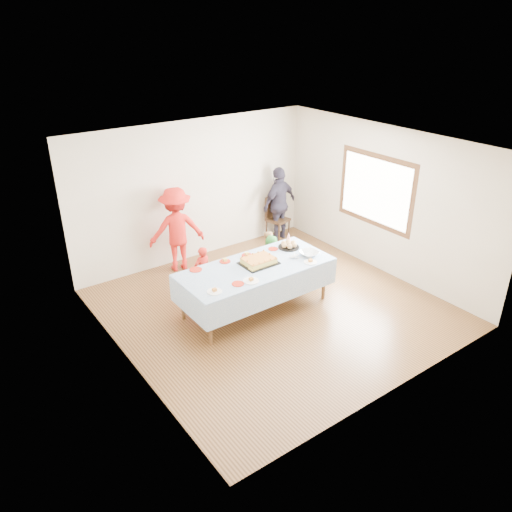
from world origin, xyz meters
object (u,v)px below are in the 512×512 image
at_px(dining_chair, 275,215).
at_px(adult_left, 177,229).
at_px(birthday_cake, 259,261).
at_px(party_table, 256,269).

xyz_separation_m(dining_chair, adult_left, (-2.38, -0.08, 0.28)).
bearing_deg(dining_chair, birthday_cake, -146.75).
bearing_deg(birthday_cake, dining_chair, 46.72).
bearing_deg(adult_left, birthday_cake, 117.68).
relative_size(birthday_cake, dining_chair, 0.61).
xyz_separation_m(birthday_cake, dining_chair, (1.95, 2.07, -0.31)).
xyz_separation_m(party_table, adult_left, (-0.34, 2.04, 0.08)).
distance_m(birthday_cake, adult_left, 2.04).
relative_size(dining_chair, adult_left, 0.58).
distance_m(birthday_cake, dining_chair, 2.86).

